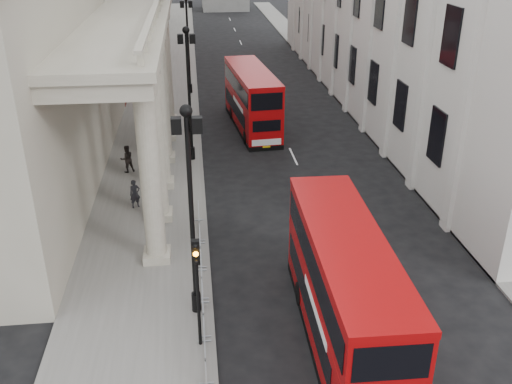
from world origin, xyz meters
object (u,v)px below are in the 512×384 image
traffic_light (197,274)px  bus_near (344,289)px  lamp_post_mid (189,86)px  pedestrian_c (163,130)px  lamp_post_south (191,200)px  pedestrian_b (127,159)px  lamp_post_north (188,38)px  pedestrian_a (135,194)px  bus_far (252,98)px

traffic_light → bus_near: 5.17m
lamp_post_mid → pedestrian_c: lamp_post_mid is taller
lamp_post_south → traffic_light: 2.71m
traffic_light → pedestrian_c: traffic_light is taller
lamp_post_south → pedestrian_b: 15.35m
lamp_post_north → bus_near: lamp_post_north is taller
pedestrian_a → bus_near: bearing=-79.4°
bus_near → pedestrian_c: size_ratio=5.38×
lamp_post_north → bus_near: (5.20, -34.25, -2.63)m
lamp_post_north → bus_near: bearing=-81.4°
traffic_light → pedestrian_c: bearing=95.4°
traffic_light → bus_near: (5.10, -0.23, -0.82)m
pedestrian_b → pedestrian_c: size_ratio=0.90×
lamp_post_mid → pedestrian_b: lamp_post_mid is taller
pedestrian_b → lamp_post_mid: bearing=-179.8°
lamp_post_south → lamp_post_mid: bearing=90.0°
traffic_light → pedestrian_a: size_ratio=2.76×
pedestrian_c → bus_near: bearing=-42.8°
lamp_post_mid → bus_far: size_ratio=0.81×
traffic_light → pedestrian_b: 16.95m
lamp_post_south → traffic_light: (0.10, -2.02, -1.80)m
pedestrian_b → lamp_post_south: bearing=82.2°
pedestrian_c → pedestrian_b: bearing=-83.1°
bus_far → pedestrian_b: bearing=-142.4°
lamp_post_north → pedestrian_a: bearing=-97.7°
lamp_post_mid → lamp_post_south: bearing=-90.0°
pedestrian_c → bus_far: bearing=53.2°
traffic_light → pedestrian_a: bearing=105.5°
pedestrian_a → pedestrian_b: bearing=75.2°
lamp_post_mid → bus_far: (4.50, 6.15, -2.64)m
lamp_post_mid → pedestrian_a: bearing=-114.9°
traffic_light → pedestrian_b: bearing=103.9°
lamp_post_south → pedestrian_a: (-3.07, 9.39, -4.01)m
lamp_post_north → bus_far: lamp_post_north is taller
lamp_post_south → lamp_post_mid: size_ratio=1.00×
pedestrian_c → lamp_post_south: bearing=-55.4°
lamp_post_south → bus_near: bearing=-23.4°
lamp_post_south → pedestrian_c: size_ratio=4.41×
lamp_post_north → bus_far: size_ratio=0.81×
lamp_post_south → lamp_post_mid: same height
lamp_post_mid → pedestrian_b: size_ratio=4.89×
pedestrian_a → pedestrian_c: pedestrian_c is taller
lamp_post_mid → traffic_light: size_ratio=1.93×
lamp_post_south → pedestrian_c: 19.73m
bus_near → lamp_post_mid: bearing=107.0°
lamp_post_south → traffic_light: size_ratio=1.93×
pedestrian_a → pedestrian_c: 9.93m
lamp_post_mid → pedestrian_c: size_ratio=4.41×
lamp_post_south → pedestrian_a: size_ratio=5.34×
lamp_post_north → traffic_light: lamp_post_north is taller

